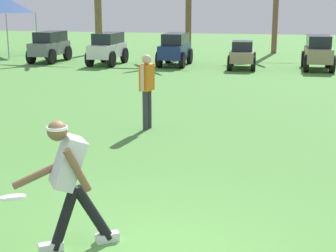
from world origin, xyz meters
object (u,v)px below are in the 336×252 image
at_px(parked_car_slot_b, 108,48).
at_px(parked_car_slot_c, 175,48).
at_px(frisbee_thrower, 69,178).
at_px(teammate_near_sideline, 147,85).
at_px(frisbee_in_flight, 13,197).
at_px(parked_car_slot_d, 242,54).
at_px(parked_car_slot_a, 50,46).
at_px(parked_car_slot_e, 318,51).

xyz_separation_m(parked_car_slot_b, parked_car_slot_c, (2.87, 0.33, 0.00)).
xyz_separation_m(frisbee_thrower, teammate_near_sideline, (-0.62, 5.41, 0.14)).
relative_size(frisbee_in_flight, parked_car_slot_d, 0.17).
bearing_deg(frisbee_in_flight, parked_car_slot_b, 106.00).
height_order(frisbee_in_flight, parked_car_slot_b, parked_car_slot_b).
distance_m(frisbee_in_flight, parked_car_slot_c, 16.77).
height_order(frisbee_in_flight, parked_car_slot_c, parked_car_slot_c).
bearing_deg(parked_car_slot_b, teammate_near_sideline, -66.68).
relative_size(parked_car_slot_a, parked_car_slot_d, 1.07).
height_order(parked_car_slot_d, parked_car_slot_e, parked_car_slot_e).
xyz_separation_m(teammate_near_sideline, parked_car_slot_b, (-4.64, 10.77, -0.22)).
height_order(parked_car_slot_b, parked_car_slot_e, same).
height_order(teammate_near_sideline, parked_car_slot_d, teammate_near_sideline).
distance_m(frisbee_thrower, parked_car_slot_d, 16.08).
distance_m(teammate_near_sideline, parked_car_slot_d, 10.72).
xyz_separation_m(frisbee_in_flight, parked_car_slot_c, (-1.82, 16.67, 0.13)).
xyz_separation_m(teammate_near_sideline, parked_car_slot_e, (4.00, 10.98, -0.22)).
relative_size(frisbee_thrower, frisbee_in_flight, 3.80).
bearing_deg(frisbee_in_flight, parked_car_slot_e, 76.54).
xyz_separation_m(parked_car_slot_b, parked_car_slot_d, (5.71, -0.10, -0.16)).
bearing_deg(teammate_near_sideline, frisbee_in_flight, -89.57).
distance_m(frisbee_in_flight, parked_car_slot_b, 17.00).
height_order(parked_car_slot_c, parked_car_slot_e, same).
distance_m(parked_car_slot_c, parked_car_slot_e, 5.78).
bearing_deg(frisbee_in_flight, parked_car_slot_a, 114.25).
height_order(teammate_near_sideline, parked_car_slot_e, teammate_near_sideline).
bearing_deg(parked_car_slot_c, frisbee_in_flight, -83.78).
relative_size(parked_car_slot_a, parked_car_slot_b, 1.00).
relative_size(parked_car_slot_b, parked_car_slot_e, 1.00).
height_order(frisbee_thrower, teammate_near_sideline, teammate_near_sideline).
xyz_separation_m(frisbee_in_flight, teammate_near_sideline, (-0.04, 5.57, 0.34)).
height_order(parked_car_slot_c, parked_car_slot_d, parked_car_slot_c).
relative_size(parked_car_slot_c, parked_car_slot_e, 0.99).
distance_m(parked_car_slot_b, parked_car_slot_e, 8.65).
xyz_separation_m(parked_car_slot_a, parked_car_slot_b, (2.86, -0.41, 0.00)).
bearing_deg(parked_car_slot_e, parked_car_slot_d, -173.83).
distance_m(parked_car_slot_a, parked_car_slot_c, 5.73).
bearing_deg(parked_car_slot_d, parked_car_slot_c, 171.29).
height_order(parked_car_slot_a, parked_car_slot_c, same).
xyz_separation_m(frisbee_thrower, parked_car_slot_c, (-2.39, 16.51, -0.08)).
relative_size(frisbee_in_flight, parked_car_slot_e, 0.15).
relative_size(frisbee_in_flight, parked_car_slot_a, 0.16).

